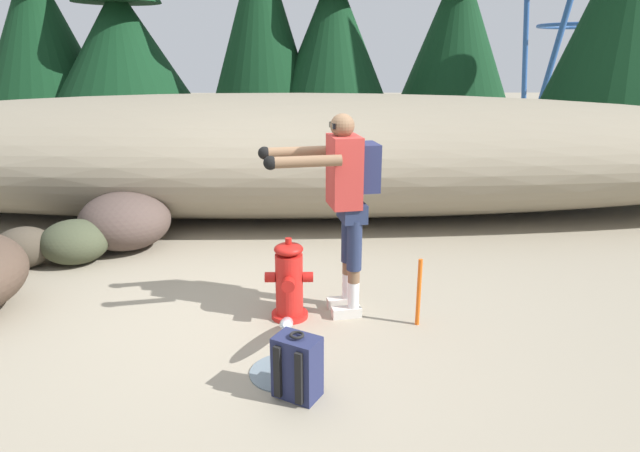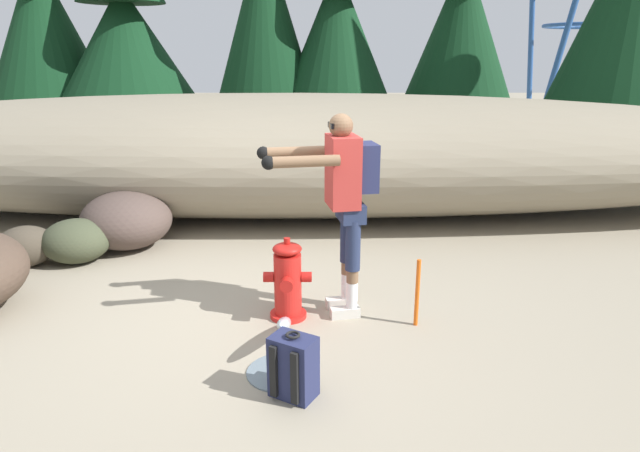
{
  "view_description": "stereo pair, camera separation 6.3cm",
  "coord_description": "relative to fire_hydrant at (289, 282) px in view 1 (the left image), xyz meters",
  "views": [
    {
      "loc": [
        0.5,
        -4.42,
        2.25
      ],
      "look_at": [
        0.55,
        0.31,
        0.75
      ],
      "focal_mm": 30.94,
      "sensor_mm": 36.0,
      "label": 1
    },
    {
      "loc": [
        0.56,
        -4.42,
        2.25
      ],
      "look_at": [
        0.55,
        0.31,
        0.75
      ],
      "focal_mm": 30.94,
      "sensor_mm": 36.0,
      "label": 2
    }
  ],
  "objects": [
    {
      "name": "hydrant_water_jet",
      "position": [
        0.0,
        -0.63,
        -0.18
      ],
      "size": [
        0.52,
        1.01,
        0.43
      ],
      "color": "silver",
      "rests_on": "ground_plane"
    },
    {
      "name": "pine_tree_right",
      "position": [
        0.62,
        7.56,
        2.71
      ],
      "size": [
        2.42,
        2.42,
        5.8
      ],
      "color": "#47331E",
      "rests_on": "ground_plane"
    },
    {
      "name": "utility_worker",
      "position": [
        0.48,
        0.1,
        0.79
      ],
      "size": [
        1.03,
        0.64,
        1.77
      ],
      "rotation": [
        0.0,
        0.0,
        -2.95
      ],
      "color": "beige",
      "rests_on": "ground_plane"
    },
    {
      "name": "pine_tree_left",
      "position": [
        -3.94,
        8.15,
        2.57
      ],
      "size": [
        2.84,
        2.84,
        5.17
      ],
      "color": "#47331E",
      "rests_on": "ground_plane"
    },
    {
      "name": "boulder_small",
      "position": [
        -2.42,
        1.35,
        -0.09
      ],
      "size": [
        0.87,
        0.81,
        0.49
      ],
      "primitive_type": "ellipsoid",
      "rotation": [
        0.0,
        0.0,
        0.24
      ],
      "color": "#3D422E",
      "rests_on": "ground_plane"
    },
    {
      "name": "survey_stake",
      "position": [
        1.11,
        -0.15,
        -0.04
      ],
      "size": [
        0.04,
        0.04,
        0.6
      ],
      "primitive_type": "cylinder",
      "color": "#E55914",
      "rests_on": "ground_plane"
    },
    {
      "name": "spare_backpack",
      "position": [
        0.1,
        -1.16,
        -0.12
      ],
      "size": [
        0.36,
        0.36,
        0.47
      ],
      "rotation": [
        0.0,
        0.0,
        1.05
      ],
      "color": "#23284C",
      "rests_on": "ground_plane"
    },
    {
      "name": "boulder_outlier",
      "position": [
        -2.93,
        1.23,
        -0.11
      ],
      "size": [
        0.76,
        0.7,
        0.45
      ],
      "primitive_type": "ellipsoid",
      "rotation": [
        0.0,
        0.0,
        0.4
      ],
      "color": "#433B2F",
      "rests_on": "ground_plane"
    },
    {
      "name": "boulder_large",
      "position": [
        -2.02,
        1.85,
        0.0
      ],
      "size": [
        1.49,
        1.49,
        0.68
      ],
      "primitive_type": "ellipsoid",
      "rotation": [
        0.0,
        0.0,
        0.61
      ],
      "color": "#4C3D37",
      "rests_on": "ground_plane"
    },
    {
      "name": "fire_hydrant",
      "position": [
        0.0,
        0.0,
        0.0
      ],
      "size": [
        0.42,
        0.37,
        0.74
      ],
      "color": "red",
      "rests_on": "ground_plane"
    },
    {
      "name": "dirt_embankment",
      "position": [
        -0.28,
        3.43,
        0.51
      ],
      "size": [
        16.78,
        3.2,
        1.7
      ],
      "primitive_type": "ellipsoid",
      "color": "gray",
      "rests_on": "ground_plane"
    },
    {
      "name": "ground_plane",
      "position": [
        -0.28,
        -0.0,
        -0.36
      ],
      "size": [
        56.0,
        56.0,
        0.04
      ],
      "primitive_type": "cube",
      "color": "gray"
    }
  ]
}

